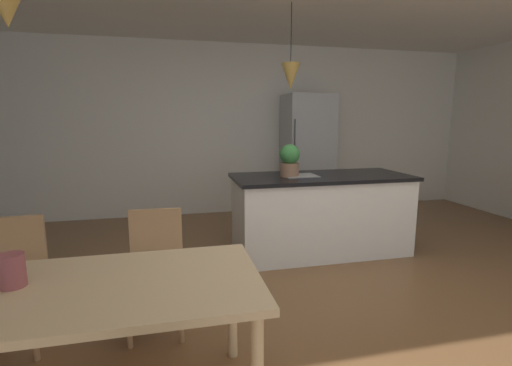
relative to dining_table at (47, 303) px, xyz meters
name	(u,v)px	position (x,y,z in m)	size (l,w,h in m)	color
ground_plane	(311,304)	(1.71, 0.89, -0.68)	(10.00, 8.40, 0.04)	brown
wall_back_kitchen	(239,130)	(1.71, 4.15, 0.69)	(10.00, 0.12, 2.70)	white
dining_table	(47,303)	(0.00, 0.00, 0.00)	(2.05, 0.84, 0.73)	#D1B284
chair_far_left	(12,279)	(-0.46, 0.79, -0.19)	(0.42, 0.42, 0.87)	#A87F56
chair_far_right	(156,267)	(0.46, 0.79, -0.19)	(0.42, 0.42, 0.87)	#A87F56
kitchen_island	(320,213)	(2.25, 2.00, -0.20)	(2.00, 0.86, 0.91)	white
refrigerator	(307,155)	(2.74, 3.75, 0.29)	(0.75, 0.67, 1.91)	#B2B5B7
pendant_over_island_main	(291,76)	(1.86, 2.00, 1.31)	(0.20, 0.20, 0.87)	black
potted_plant_on_island	(290,160)	(1.86, 2.00, 0.42)	(0.22, 0.22, 0.35)	#8C664C
vase_on_dining_table	(12,271)	(-0.16, 0.07, 0.15)	(0.12, 0.12, 0.16)	#994C51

